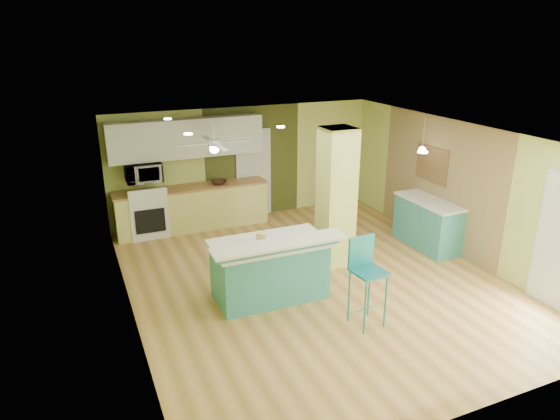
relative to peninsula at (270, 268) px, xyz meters
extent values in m
cube|color=#A07438|center=(0.91, 0.23, -0.51)|extent=(6.00, 7.00, 0.01)
cube|color=white|center=(0.91, 0.23, 2.00)|extent=(6.00, 7.00, 0.01)
cube|color=#C3D371|center=(0.91, 3.73, 0.74)|extent=(6.00, 0.01, 2.50)
cube|color=#C3D371|center=(0.91, -3.28, 0.74)|extent=(6.00, 0.01, 2.50)
cube|color=#C3D371|center=(-2.09, 0.23, 0.74)|extent=(0.01, 7.00, 2.50)
cube|color=#C3D371|center=(3.92, 0.23, 0.74)|extent=(0.01, 7.00, 2.50)
cube|color=olive|center=(3.90, 0.83, 0.74)|extent=(0.02, 3.40, 2.50)
cube|color=#40471C|center=(1.11, 3.71, 0.74)|extent=(2.20, 0.02, 2.50)
cube|color=silver|center=(1.11, 3.69, 0.49)|extent=(0.82, 0.05, 2.00)
cube|color=#CBCF60|center=(1.56, 0.73, 0.74)|extent=(0.55, 0.55, 2.50)
cube|color=#D3D26E|center=(-0.39, 3.43, -0.06)|extent=(3.20, 0.60, 0.90)
cube|color=#9C6935|center=(-0.39, 3.43, 0.41)|extent=(3.25, 0.63, 0.04)
cube|color=white|center=(-1.34, 3.43, -0.06)|extent=(0.76, 0.64, 0.90)
cube|color=black|center=(-1.34, 3.10, -0.09)|extent=(0.59, 0.02, 0.50)
cube|color=white|center=(-1.34, 3.13, 0.48)|extent=(0.76, 0.06, 0.18)
cube|color=silver|center=(-0.39, 3.55, 1.44)|extent=(3.20, 0.34, 0.80)
imported|color=silver|center=(-1.34, 3.43, 0.84)|extent=(0.70, 0.48, 0.39)
cylinder|color=silver|center=(-0.19, 2.23, 1.79)|extent=(0.03, 0.03, 0.40)
cylinder|color=silver|center=(-0.19, 2.23, 1.59)|extent=(0.24, 0.24, 0.10)
sphere|color=white|center=(-0.19, 2.23, 1.47)|extent=(0.18, 0.18, 0.18)
cylinder|color=silver|center=(3.56, 0.98, 1.68)|extent=(0.01, 0.01, 0.62)
sphere|color=white|center=(3.56, 0.98, 1.37)|extent=(0.14, 0.14, 0.14)
cube|color=brown|center=(3.88, 1.03, 1.04)|extent=(0.03, 0.90, 0.70)
cube|color=teal|center=(0.00, 0.02, -0.06)|extent=(1.72, 0.87, 0.91)
cube|color=white|center=(0.00, 0.02, 0.42)|extent=(1.82, 0.97, 0.05)
cube|color=teal|center=(0.00, -0.38, 0.51)|extent=(1.93, 0.15, 0.13)
cube|color=white|center=(0.00, -0.38, 0.57)|extent=(2.06, 0.44, 0.04)
cylinder|color=teal|center=(0.81, -1.48, -0.10)|extent=(0.03, 0.03, 0.82)
cylinder|color=teal|center=(1.18, -1.44, -0.10)|extent=(0.03, 0.03, 0.82)
cylinder|color=teal|center=(0.77, -1.11, -0.10)|extent=(0.03, 0.03, 0.82)
cylinder|color=teal|center=(1.14, -1.07, -0.10)|extent=(0.03, 0.03, 0.82)
cube|color=teal|center=(0.98, -1.28, 0.33)|extent=(0.48, 0.48, 0.03)
cube|color=teal|center=(0.96, -1.08, 0.58)|extent=(0.44, 0.08, 0.46)
cube|color=teal|center=(3.61, 0.67, -0.05)|extent=(0.59, 1.41, 0.91)
cube|color=white|center=(3.61, 0.67, 0.42)|extent=(0.63, 1.48, 0.04)
imported|color=#341F15|center=(0.20, 3.37, 0.47)|extent=(0.40, 0.40, 0.08)
cylinder|color=gold|center=(-0.13, 0.04, 0.53)|extent=(0.16, 0.16, 0.17)
camera|label=1|loc=(-2.66, -6.55, 3.49)|focal=32.00mm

